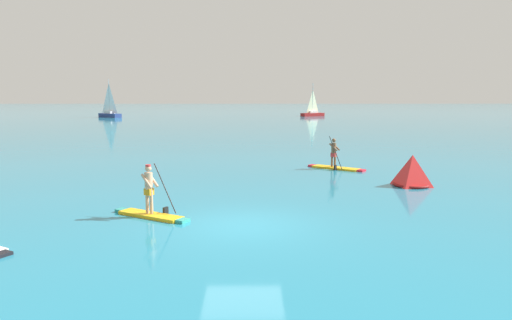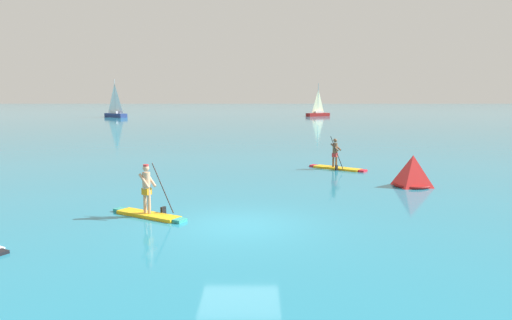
# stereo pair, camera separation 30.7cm
# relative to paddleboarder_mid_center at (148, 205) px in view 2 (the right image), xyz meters

# --- Properties ---
(ground) EXTENTS (440.00, 440.00, 0.00)m
(ground) POSITION_rel_paddleboarder_mid_center_xyz_m (3.05, -1.04, -0.40)
(ground) COLOR teal
(paddleboarder_mid_center) EXTENTS (2.75, 1.88, 1.77)m
(paddleboarder_mid_center) POSITION_rel_paddleboarder_mid_center_xyz_m (0.00, 0.00, 0.00)
(paddleboarder_mid_center) COLOR yellow
(paddleboarder_mid_center) RESTS_ON ground
(paddleboarder_far_right) EXTENTS (2.89, 2.37, 1.86)m
(paddleboarder_far_right) POSITION_rel_paddleboarder_mid_center_xyz_m (7.96, 10.13, -0.07)
(paddleboarder_far_right) COLOR yellow
(paddleboarder_far_right) RESTS_ON ground
(race_marker_buoy) EXTENTS (1.91, 1.91, 1.38)m
(race_marker_buoy) POSITION_rel_paddleboarder_mid_center_xyz_m (10.45, 5.24, 0.22)
(race_marker_buoy) COLOR red
(race_marker_buoy) RESTS_ON ground
(sailboat_left_horizon) EXTENTS (5.04, 4.72, 6.95)m
(sailboat_left_horizon) POSITION_rel_paddleboarder_mid_center_xyz_m (-22.37, 71.65, 0.51)
(sailboat_left_horizon) COLOR navy
(sailboat_left_horizon) RESTS_ON ground
(sailboat_right_horizon) EXTENTS (4.88, 3.62, 6.31)m
(sailboat_right_horizon) POSITION_rel_paddleboarder_mid_center_xyz_m (15.57, 76.01, 0.38)
(sailboat_right_horizon) COLOR #A51E1E
(sailboat_right_horizon) RESTS_ON ground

